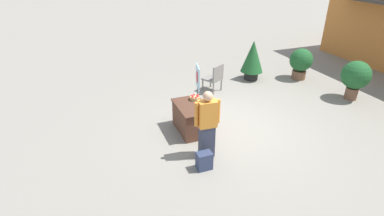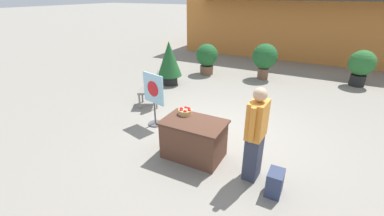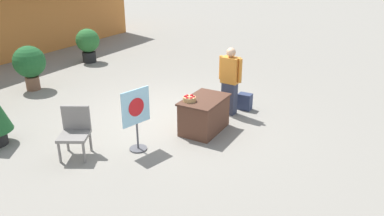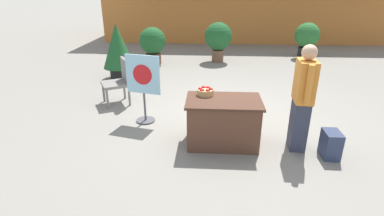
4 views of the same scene
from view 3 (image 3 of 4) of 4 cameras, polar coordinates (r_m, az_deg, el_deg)
name	(u,v)px [view 3 (image 3 of 4)]	position (r m, az deg, el deg)	size (l,w,h in m)	color
ground_plane	(171,117)	(9.22, -3.22, -1.42)	(120.00, 120.00, 0.00)	gray
display_table	(204,115)	(8.38, 1.87, -1.01)	(1.20, 0.78, 0.77)	brown
apple_basket	(189,99)	(8.06, -0.40, 1.45)	(0.28, 0.28, 0.13)	tan
person_visitor	(230,81)	(9.20, 5.80, 4.14)	(0.29, 0.61, 1.68)	#33384C
backpack	(245,102)	(9.71, 8.05, 0.98)	(0.24, 0.34, 0.42)	#2D3856
poster_board	(136,117)	(7.49, -8.48, -1.30)	(0.66, 0.36, 1.30)	#4C4C51
patio_chair	(75,129)	(7.67, -17.39, -3.11)	(0.75, 0.75, 0.98)	gray
potted_plant_far_right	(30,63)	(11.85, -23.52, 6.27)	(0.92, 0.92, 1.31)	brown
potted_plant_far_left	(88,43)	(14.41, -15.59, 9.57)	(0.85, 0.85, 1.24)	black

